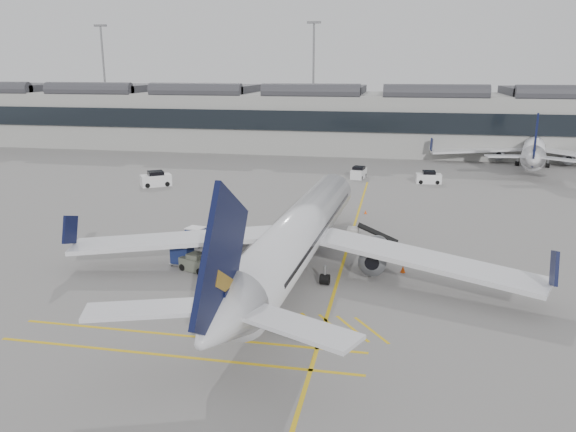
% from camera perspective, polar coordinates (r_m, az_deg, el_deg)
% --- Properties ---
extents(ground, '(220.00, 220.00, 0.00)m').
position_cam_1_polar(ground, '(45.03, -7.90, -6.08)').
color(ground, gray).
rests_on(ground, ground).
extents(terminal, '(200.00, 20.45, 12.40)m').
position_cam_1_polar(terminal, '(112.89, 4.01, 9.88)').
color(terminal, '#9E9E99').
rests_on(terminal, ground).
extents(light_masts, '(113.00, 0.60, 25.45)m').
position_cam_1_polar(light_masts, '(126.63, 4.14, 14.21)').
color(light_masts, slate).
rests_on(light_masts, ground).
extents(apron_markings, '(0.25, 60.00, 0.01)m').
position_cam_1_polar(apron_markings, '(52.33, 6.14, -2.99)').
color(apron_markings, gold).
rests_on(apron_markings, ground).
extents(airliner_main, '(37.14, 40.66, 10.80)m').
position_cam_1_polar(airliner_main, '(44.26, 1.01, -1.96)').
color(airliner_main, silver).
rests_on(airliner_main, ground).
extents(airliner_far, '(32.84, 36.26, 9.77)m').
position_cam_1_polar(airliner_far, '(102.83, 23.71, 6.34)').
color(airliner_far, silver).
rests_on(airliner_far, ground).
extents(belt_loader, '(5.07, 1.85, 2.07)m').
position_cam_1_polar(belt_loader, '(52.24, 7.76, -2.39)').
color(belt_loader, '#B8B5AF').
rests_on(belt_loader, ground).
extents(baggage_cart_a, '(2.13, 1.85, 2.01)m').
position_cam_1_polar(baggage_cart_a, '(50.67, 1.21, -2.23)').
color(baggage_cart_a, gray).
rests_on(baggage_cart_a, ground).
extents(baggage_cart_b, '(1.86, 1.68, 1.62)m').
position_cam_1_polar(baggage_cart_b, '(51.48, -5.71, -2.28)').
color(baggage_cart_b, gray).
rests_on(baggage_cart_b, ground).
extents(baggage_cart_c, '(1.86, 1.60, 1.80)m').
position_cam_1_polar(baggage_cart_c, '(47.58, -10.70, -3.80)').
color(baggage_cart_c, gray).
rests_on(baggage_cart_c, ground).
extents(baggage_cart_d, '(1.91, 1.69, 1.73)m').
position_cam_1_polar(baggage_cart_d, '(52.45, -9.36, -2.01)').
color(baggage_cart_d, gray).
rests_on(baggage_cart_d, ground).
extents(ramp_agent_a, '(0.67, 0.63, 1.55)m').
position_cam_1_polar(ramp_agent_a, '(52.85, 0.79, -1.85)').
color(ramp_agent_a, '#F65D0C').
rests_on(ramp_agent_a, ground).
extents(ramp_agent_b, '(1.11, 0.97, 1.94)m').
position_cam_1_polar(ramp_agent_b, '(47.34, -0.86, -3.62)').
color(ramp_agent_b, '#E24C0B').
rests_on(ramp_agent_b, ground).
extents(pushback_tug, '(2.94, 2.37, 1.43)m').
position_cam_1_polar(pushback_tug, '(46.24, -9.26, -4.72)').
color(pushback_tug, '#595E4F').
rests_on(pushback_tug, ground).
extents(safety_cone_nose, '(0.32, 0.32, 0.44)m').
position_cam_1_polar(safety_cone_nose, '(63.67, 7.88, 0.41)').
color(safety_cone_nose, '#F24C0A').
rests_on(safety_cone_nose, ground).
extents(safety_cone_engine, '(0.41, 0.41, 0.57)m').
position_cam_1_polar(safety_cone_engine, '(46.24, 11.60, -5.30)').
color(safety_cone_engine, '#F24C0A').
rests_on(safety_cone_engine, ground).
extents(service_van_left, '(4.49, 3.97, 2.08)m').
position_cam_1_polar(service_van_left, '(79.90, -13.27, 3.65)').
color(service_van_left, silver).
rests_on(service_van_left, ground).
extents(service_van_mid, '(2.28, 3.64, 1.74)m').
position_cam_1_polar(service_van_mid, '(84.08, 7.19, 4.37)').
color(service_van_mid, silver).
rests_on(service_van_mid, ground).
extents(service_van_right, '(3.57, 1.98, 1.77)m').
position_cam_1_polar(service_van_right, '(82.15, 14.10, 3.80)').
color(service_van_right, silver).
rests_on(service_van_right, ground).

